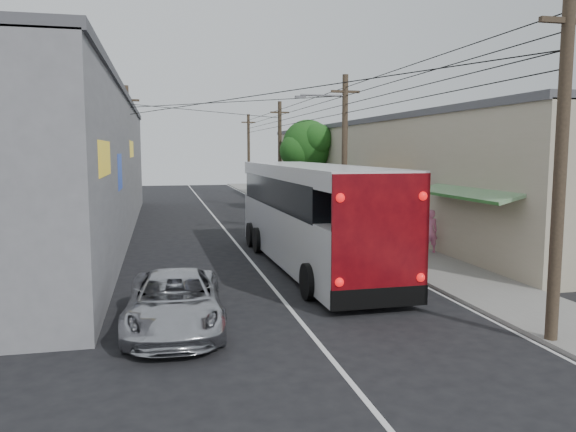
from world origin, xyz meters
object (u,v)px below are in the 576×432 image
object	(u,v)px
coach_bus	(310,214)
parked_suv	(318,221)
parked_car_far	(266,199)
jeepney	(175,302)
pedestrian_near	(430,231)
pedestrian_far	(380,231)
parked_car_mid	(273,205)

from	to	relation	value
coach_bus	parked_suv	bearing A→B (deg)	70.47
coach_bus	parked_car_far	distance (m)	22.90
jeepney	pedestrian_near	bearing A→B (deg)	38.03
coach_bus	jeepney	xyz separation A→B (m)	(-5.26, -6.74, -1.31)
jeepney	parked_suv	xyz separation A→B (m)	(7.67, 14.00, 0.07)
jeepney	pedestrian_far	bearing A→B (deg)	47.44
pedestrian_near	pedestrian_far	distance (m)	2.19
parked_suv	coach_bus	bearing A→B (deg)	-101.41
pedestrian_far	pedestrian_near	bearing A→B (deg)	166.84
jeepney	parked_car_far	size ratio (longest dim) A/B	1.30
jeepney	pedestrian_near	size ratio (longest dim) A/B	2.76
parked_car_far	pedestrian_near	distance (m)	21.96
coach_bus	parked_car_mid	size ratio (longest dim) A/B	3.42
coach_bus	parked_suv	world-z (taller)	coach_bus
parked_car_far	pedestrian_far	size ratio (longest dim) A/B	2.41
pedestrian_near	parked_car_mid	bearing A→B (deg)	-73.26
jeepney	parked_car_far	xyz separation A→B (m)	(7.80, 29.46, -0.06)
coach_bus	parked_car_far	size ratio (longest dim) A/B	3.49
parked_car_far	pedestrian_near	bearing A→B (deg)	-89.73
parked_car_far	parked_car_mid	bearing A→B (deg)	-103.34
coach_bus	jeepney	size ratio (longest dim) A/B	2.69
jeepney	parked_car_mid	size ratio (longest dim) A/B	1.27
coach_bus	parked_car_far	bearing A→B (deg)	82.48
parked_car_mid	jeepney	bearing A→B (deg)	-106.02
coach_bus	jeepney	distance (m)	8.65
parked_suv	pedestrian_near	size ratio (longest dim) A/B	2.90
jeepney	pedestrian_far	world-z (taller)	pedestrian_far
parked_suv	pedestrian_near	world-z (taller)	pedestrian_near
parked_suv	parked_car_far	distance (m)	15.46
parked_car_mid	pedestrian_far	distance (m)	15.01
parked_car_mid	parked_car_far	xyz separation A→B (m)	(0.56, 5.51, -0.04)
jeepney	pedestrian_near	distance (m)	13.27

